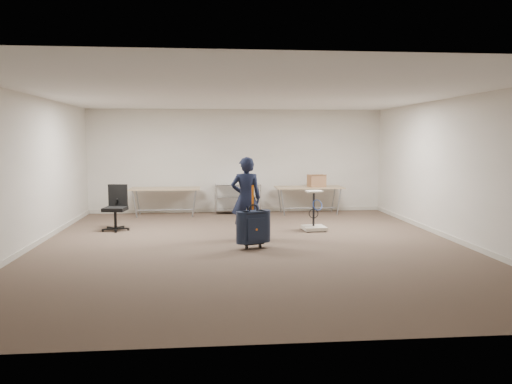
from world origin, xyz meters
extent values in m
plane|color=#3F3326|center=(0.00, 0.00, 0.00)|extent=(9.00, 9.00, 0.00)
plane|color=beige|center=(0.00, 4.50, 1.40)|extent=(8.00, 0.00, 8.00)
plane|color=beige|center=(0.00, -4.50, 1.40)|extent=(8.00, 0.00, 8.00)
plane|color=beige|center=(-4.00, 0.00, 1.40)|extent=(0.00, 9.00, 9.00)
plane|color=beige|center=(4.00, 0.00, 1.40)|extent=(0.00, 9.00, 9.00)
plane|color=white|center=(0.00, 0.00, 2.80)|extent=(8.00, 8.00, 0.00)
cube|color=beige|center=(0.00, 4.49, 0.05)|extent=(8.00, 0.02, 0.10)
cube|color=beige|center=(-3.99, 0.00, 0.05)|extent=(0.02, 9.00, 0.10)
cube|color=beige|center=(3.99, 0.00, 0.05)|extent=(0.02, 9.00, 0.10)
cube|color=tan|center=(-1.90, 3.95, 0.71)|extent=(1.80, 0.75, 0.03)
cylinder|color=gray|center=(-1.90, 3.95, 0.15)|extent=(1.50, 0.02, 0.02)
cylinder|color=gray|center=(-2.65, 3.65, 0.35)|extent=(0.13, 0.04, 0.69)
cylinder|color=gray|center=(-1.15, 3.65, 0.35)|extent=(0.13, 0.04, 0.69)
cylinder|color=gray|center=(-2.65, 4.25, 0.35)|extent=(0.13, 0.04, 0.69)
cylinder|color=gray|center=(-1.15, 4.25, 0.35)|extent=(0.13, 0.04, 0.69)
cube|color=tan|center=(1.90, 3.95, 0.71)|extent=(1.80, 0.75, 0.03)
cylinder|color=gray|center=(1.90, 3.95, 0.15)|extent=(1.50, 0.02, 0.02)
cylinder|color=gray|center=(1.15, 3.65, 0.35)|extent=(0.13, 0.04, 0.69)
cylinder|color=gray|center=(2.65, 3.65, 0.35)|extent=(0.13, 0.04, 0.69)
cylinder|color=gray|center=(1.15, 4.25, 0.35)|extent=(0.13, 0.04, 0.69)
cylinder|color=gray|center=(2.65, 4.25, 0.35)|extent=(0.13, 0.04, 0.69)
cylinder|color=silver|center=(-0.60, 3.98, 0.40)|extent=(0.02, 0.02, 0.80)
cylinder|color=silver|center=(0.60, 3.98, 0.40)|extent=(0.02, 0.02, 0.80)
cylinder|color=silver|center=(-0.60, 4.42, 0.40)|extent=(0.02, 0.02, 0.80)
cylinder|color=silver|center=(0.60, 4.42, 0.40)|extent=(0.02, 0.02, 0.80)
cube|color=silver|center=(0.00, 4.20, 0.10)|extent=(1.20, 0.45, 0.02)
cube|color=silver|center=(0.00, 4.20, 0.45)|extent=(1.20, 0.45, 0.02)
cube|color=silver|center=(0.00, 4.20, 0.78)|extent=(1.20, 0.45, 0.01)
imported|color=black|center=(-0.03, 0.70, 0.82)|extent=(0.60, 0.40, 1.64)
cube|color=#162133|center=(0.04, -0.21, 0.40)|extent=(0.48, 0.38, 0.58)
cube|color=black|center=(0.03, -0.19, 0.10)|extent=(0.42, 0.29, 0.03)
cylinder|color=black|center=(-0.09, -0.25, 0.04)|extent=(0.05, 0.08, 0.08)
cylinder|color=black|center=(0.16, -0.16, 0.04)|extent=(0.05, 0.08, 0.08)
torus|color=black|center=(0.04, -0.21, 0.73)|extent=(0.18, 0.09, 0.18)
cube|color=orange|center=(0.03, -0.19, 0.94)|extent=(0.04, 0.02, 0.45)
cylinder|color=black|center=(-2.81, 1.89, 0.05)|extent=(0.60, 0.60, 0.09)
cylinder|color=black|center=(-2.81, 1.89, 0.25)|extent=(0.06, 0.06, 0.40)
cube|color=black|center=(-2.81, 1.89, 0.47)|extent=(0.52, 0.52, 0.08)
cube|color=black|center=(-2.78, 2.11, 0.76)|extent=(0.43, 0.12, 0.48)
cube|color=beige|center=(1.52, 1.47, 0.06)|extent=(0.51, 0.51, 0.08)
cylinder|color=black|center=(1.33, 1.28, 0.02)|extent=(0.06, 0.06, 0.04)
cylinder|color=black|center=(1.52, 1.52, 0.48)|extent=(0.05, 0.05, 0.76)
cube|color=beige|center=(1.52, 1.47, 0.86)|extent=(0.35, 0.31, 0.04)
torus|color=blue|center=(1.57, 1.39, 0.57)|extent=(0.25, 0.11, 0.23)
cube|color=olive|center=(2.09, 3.90, 0.89)|extent=(0.48, 0.40, 0.32)
camera|label=1|loc=(-0.75, -9.13, 1.98)|focal=35.00mm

